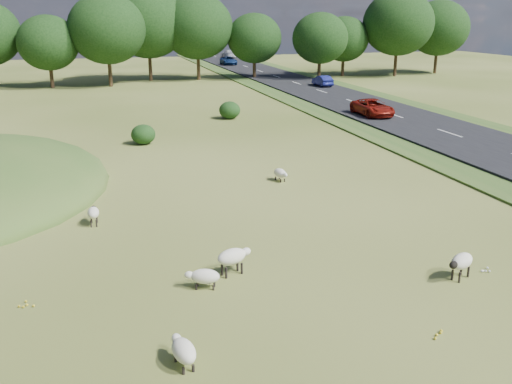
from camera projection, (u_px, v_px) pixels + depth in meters
ground at (164, 142)px, 39.39m from camera, size 160.00×160.00×0.00m
road at (362, 106)px, 53.83m from camera, size 8.00×150.00×0.25m
treeline at (115, 30)px, 69.60m from camera, size 96.28×14.66×11.70m
shrubs at (87, 120)px, 43.29m from camera, size 24.26×10.90×1.59m
sheep_0 at (183, 350)px, 14.22m from camera, size 0.71×1.28×0.71m
sheep_1 at (461, 262)px, 18.86m from camera, size 1.28×0.95×0.90m
sheep_2 at (204, 276)px, 18.28m from camera, size 1.20×0.80×0.66m
sheep_3 at (233, 257)px, 19.19m from camera, size 1.35×0.88×0.94m
sheep_4 at (93, 213)px, 23.76m from camera, size 0.51×1.08×0.77m
sheep_6 at (280, 173)px, 30.02m from camera, size 0.69×1.19×0.66m
car_1 at (322, 81)px, 67.26m from camera, size 1.31×3.74×1.23m
car_2 at (229, 61)px, 95.15m from camera, size 2.18×4.72×1.31m
car_4 at (229, 54)px, 110.27m from camera, size 2.07×5.08×1.47m
car_5 at (373, 107)px, 47.86m from camera, size 2.22×4.82×1.34m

